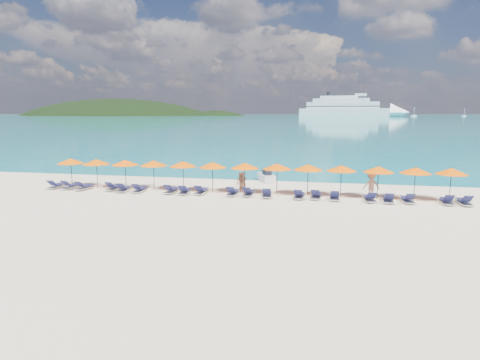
# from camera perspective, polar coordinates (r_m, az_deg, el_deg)

# --- Properties ---
(ground) EXTENTS (1400.00, 1400.00, 0.00)m
(ground) POSITION_cam_1_polar(r_m,az_deg,el_deg) (25.20, -1.34, -3.82)
(ground) COLOR beige
(sea) EXTENTS (1600.00, 1300.00, 0.01)m
(sea) POSITION_cam_1_polar(r_m,az_deg,el_deg) (683.96, 10.99, 9.03)
(sea) COLOR #1FA9B2
(sea) RESTS_ON ground
(headland_main) EXTENTS (374.00, 242.00, 126.50)m
(headland_main) POSITION_cam_1_polar(r_m,az_deg,el_deg) (642.79, -17.17, 5.35)
(headland_main) COLOR black
(headland_main) RESTS_ON ground
(headland_small) EXTENTS (162.00, 126.00, 85.50)m
(headland_small) POSITION_cam_1_polar(r_m,az_deg,el_deg) (605.61, -3.61, 5.80)
(headland_small) COLOR black
(headland_small) RESTS_ON ground
(cruise_ship) EXTENTS (132.73, 46.11, 36.52)m
(cruise_ship) POSITION_cam_1_polar(r_m,az_deg,el_deg) (524.33, 15.83, 9.73)
(cruise_ship) COLOR white
(cruise_ship) RESTS_ON ground
(sailboat_near) EXTENTS (6.22, 2.07, 11.41)m
(sailboat_near) POSITION_cam_1_polar(r_m,az_deg,el_deg) (535.49, 23.51, 8.40)
(sailboat_near) COLOR white
(sailboat_near) RESTS_ON ground
(sailboat_far) EXTENTS (5.18, 1.73, 9.50)m
(sailboat_far) POSITION_cam_1_polar(r_m,az_deg,el_deg) (594.93, 29.25, 8.00)
(sailboat_far) COLOR white
(sailboat_far) RESTS_ON ground
(jetski) EXTENTS (1.92, 2.70, 0.90)m
(jetski) POSITION_cam_1_polar(r_m,az_deg,el_deg) (34.39, 3.76, 0.44)
(jetski) COLOR silver
(jetski) RESTS_ON ground
(beachgoer_a) EXTENTS (0.54, 0.36, 1.48)m
(beachgoer_a) POSITION_cam_1_polar(r_m,az_deg,el_deg) (29.54, 0.41, -0.34)
(beachgoer_a) COLOR tan
(beachgoer_a) RESTS_ON ground
(beachgoer_b) EXTENTS (0.82, 0.77, 1.48)m
(beachgoer_b) POSITION_cam_1_polar(r_m,az_deg,el_deg) (29.29, 0.10, -0.43)
(beachgoer_b) COLOR tan
(beachgoer_b) RESTS_ON ground
(beachgoer_c) EXTENTS (1.26, 0.77, 1.81)m
(beachgoer_c) POSITION_cam_1_polar(r_m,az_deg,el_deg) (28.99, 18.14, -0.69)
(beachgoer_c) COLOR tan
(beachgoer_c) RESTS_ON ground
(umbrella_0) EXTENTS (2.10, 2.10, 2.28)m
(umbrella_0) POSITION_cam_1_polar(r_m,az_deg,el_deg) (34.59, -22.95, 2.50)
(umbrella_0) COLOR black
(umbrella_0) RESTS_ON ground
(umbrella_1) EXTENTS (2.10, 2.10, 2.28)m
(umbrella_1) POSITION_cam_1_polar(r_m,az_deg,el_deg) (33.30, -19.75, 2.45)
(umbrella_1) COLOR black
(umbrella_1) RESTS_ON ground
(umbrella_2) EXTENTS (2.10, 2.10, 2.28)m
(umbrella_2) POSITION_cam_1_polar(r_m,az_deg,el_deg) (32.18, -16.04, 2.41)
(umbrella_2) COLOR black
(umbrella_2) RESTS_ON ground
(umbrella_3) EXTENTS (2.10, 2.10, 2.28)m
(umbrella_3) POSITION_cam_1_polar(r_m,az_deg,el_deg) (31.27, -12.20, 2.37)
(umbrella_3) COLOR black
(umbrella_3) RESTS_ON ground
(umbrella_4) EXTENTS (2.10, 2.10, 2.28)m
(umbrella_4) POSITION_cam_1_polar(r_m,az_deg,el_deg) (30.40, -8.12, 2.28)
(umbrella_4) COLOR black
(umbrella_4) RESTS_ON ground
(umbrella_5) EXTENTS (2.10, 2.10, 2.28)m
(umbrella_5) POSITION_cam_1_polar(r_m,az_deg,el_deg) (29.61, -3.93, 2.16)
(umbrella_5) COLOR black
(umbrella_5) RESTS_ON ground
(umbrella_6) EXTENTS (2.10, 2.10, 2.28)m
(umbrella_6) POSITION_cam_1_polar(r_m,az_deg,el_deg) (29.14, 0.68, 2.06)
(umbrella_6) COLOR black
(umbrella_6) RESTS_ON ground
(umbrella_7) EXTENTS (2.10, 2.10, 2.28)m
(umbrella_7) POSITION_cam_1_polar(r_m,az_deg,el_deg) (28.84, 5.30, 1.94)
(umbrella_7) COLOR black
(umbrella_7) RESTS_ON ground
(umbrella_8) EXTENTS (2.10, 2.10, 2.28)m
(umbrella_8) POSITION_cam_1_polar(r_m,az_deg,el_deg) (28.71, 9.67, 1.81)
(umbrella_8) COLOR black
(umbrella_8) RESTS_ON ground
(umbrella_9) EXTENTS (2.10, 2.10, 2.28)m
(umbrella_9) POSITION_cam_1_polar(r_m,az_deg,el_deg) (28.69, 14.24, 1.64)
(umbrella_9) COLOR black
(umbrella_9) RESTS_ON ground
(umbrella_10) EXTENTS (2.10, 2.10, 2.28)m
(umbrella_10) POSITION_cam_1_polar(r_m,az_deg,el_deg) (28.84, 19.12, 1.45)
(umbrella_10) COLOR black
(umbrella_10) RESTS_ON ground
(umbrella_11) EXTENTS (2.10, 2.10, 2.28)m
(umbrella_11) POSITION_cam_1_polar(r_m,az_deg,el_deg) (29.24, 23.70, 1.27)
(umbrella_11) COLOR black
(umbrella_11) RESTS_ON ground
(umbrella_12) EXTENTS (2.10, 2.10, 2.28)m
(umbrella_12) POSITION_cam_1_polar(r_m,az_deg,el_deg) (29.85, 27.88, 1.11)
(umbrella_12) COLOR black
(umbrella_12) RESTS_ON ground
(lounger_0) EXTENTS (0.67, 1.72, 0.66)m
(lounger_0) POSITION_cam_1_polar(r_m,az_deg,el_deg) (34.23, -24.70, -0.71)
(lounger_0) COLOR silver
(lounger_0) RESTS_ON ground
(lounger_1) EXTENTS (0.75, 1.74, 0.66)m
(lounger_1) POSITION_cam_1_polar(r_m,az_deg,el_deg) (33.57, -22.96, -0.77)
(lounger_1) COLOR silver
(lounger_1) RESTS_ON ground
(lounger_2) EXTENTS (0.77, 1.75, 0.66)m
(lounger_2) POSITION_cam_1_polar(r_m,az_deg,el_deg) (32.82, -21.29, -0.89)
(lounger_2) COLOR silver
(lounger_2) RESTS_ON ground
(lounger_3) EXTENTS (0.66, 1.71, 0.66)m
(lounger_3) POSITION_cam_1_polar(r_m,az_deg,el_deg) (31.85, -17.56, -0.98)
(lounger_3) COLOR silver
(lounger_3) RESTS_ON ground
(lounger_4) EXTENTS (0.78, 1.75, 0.66)m
(lounger_4) POSITION_cam_1_polar(r_m,az_deg,el_deg) (31.06, -16.21, -1.18)
(lounger_4) COLOR silver
(lounger_4) RESTS_ON ground
(lounger_5) EXTENTS (0.63, 1.70, 0.66)m
(lounger_5) POSITION_cam_1_polar(r_m,az_deg,el_deg) (30.54, -14.11, -1.27)
(lounger_5) COLOR silver
(lounger_5) RESTS_ON ground
(lounger_6) EXTENTS (0.75, 1.74, 0.66)m
(lounger_6) POSITION_cam_1_polar(r_m,az_deg,el_deg) (29.71, -9.75, -1.42)
(lounger_6) COLOR silver
(lounger_6) RESTS_ON ground
(lounger_7) EXTENTS (0.79, 1.75, 0.66)m
(lounger_7) POSITION_cam_1_polar(r_m,az_deg,el_deg) (29.25, -7.91, -1.54)
(lounger_7) COLOR silver
(lounger_7) RESTS_ON ground
(lounger_8) EXTENTS (0.73, 1.74, 0.66)m
(lounger_8) POSITION_cam_1_polar(r_m,az_deg,el_deg) (29.11, -5.54, -1.55)
(lounger_8) COLOR silver
(lounger_8) RESTS_ON ground
(lounger_9) EXTENTS (0.73, 1.74, 0.66)m
(lounger_9) POSITION_cam_1_polar(r_m,az_deg,el_deg) (28.48, -1.04, -1.75)
(lounger_9) COLOR silver
(lounger_9) RESTS_ON ground
(lounger_10) EXTENTS (0.67, 1.72, 0.66)m
(lounger_10) POSITION_cam_1_polar(r_m,az_deg,el_deg) (28.36, 1.22, -1.80)
(lounger_10) COLOR silver
(lounger_10) RESTS_ON ground
(lounger_11) EXTENTS (0.79, 1.75, 0.66)m
(lounger_11) POSITION_cam_1_polar(r_m,az_deg,el_deg) (27.99, 3.84, -1.98)
(lounger_11) COLOR silver
(lounger_11) RESTS_ON ground
(lounger_12) EXTENTS (0.77, 1.75, 0.66)m
(lounger_12) POSITION_cam_1_polar(r_m,az_deg,el_deg) (27.77, 8.41, -2.15)
(lounger_12) COLOR silver
(lounger_12) RESTS_ON ground
(lounger_13) EXTENTS (0.77, 1.75, 0.66)m
(lounger_13) POSITION_cam_1_polar(r_m,az_deg,el_deg) (27.92, 10.77, -2.16)
(lounger_13) COLOR silver
(lounger_13) RESTS_ON ground
(lounger_14) EXTENTS (0.62, 1.70, 0.66)m
(lounger_14) POSITION_cam_1_polar(r_m,az_deg,el_deg) (27.83, 13.29, -2.29)
(lounger_14) COLOR silver
(lounger_14) RESTS_ON ground
(lounger_15) EXTENTS (0.73, 1.74, 0.66)m
(lounger_15) POSITION_cam_1_polar(r_m,az_deg,el_deg) (27.90, 17.98, -2.47)
(lounger_15) COLOR silver
(lounger_15) RESTS_ON ground
(lounger_16) EXTENTS (0.76, 1.74, 0.66)m
(lounger_16) POSITION_cam_1_polar(r_m,az_deg,el_deg) (28.05, 20.34, -2.55)
(lounger_16) COLOR silver
(lounger_16) RESTS_ON ground
(lounger_17) EXTENTS (0.74, 1.74, 0.66)m
(lounger_17) POSITION_cam_1_polar(r_m,az_deg,el_deg) (28.43, 22.71, -2.54)
(lounger_17) COLOR silver
(lounger_17) RESTS_ON ground
(lounger_18) EXTENTS (0.70, 1.73, 0.66)m
(lounger_18) POSITION_cam_1_polar(r_m,az_deg,el_deg) (29.05, 27.31, -2.62)
(lounger_18) COLOR silver
(lounger_18) RESTS_ON ground
(lounger_19) EXTENTS (0.66, 1.72, 0.66)m
(lounger_19) POSITION_cam_1_polar(r_m,az_deg,el_deg) (29.34, 29.24, -2.67)
(lounger_19) COLOR silver
(lounger_19) RESTS_ON ground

